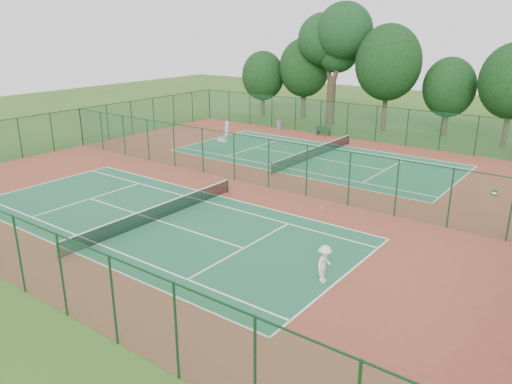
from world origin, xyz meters
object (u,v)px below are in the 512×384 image
player_far (227,132)px  big_tree (335,39)px  bench (323,131)px  player_near (324,264)px  trash_bin (279,125)px  kit_bag (222,140)px

player_far → big_tree: (3.63, 14.42, 8.38)m
bench → player_far: bearing=-134.6°
player_near → trash_bin: (-20.56, 26.69, -0.37)m
player_near → big_tree: size_ratio=0.13×
bench → trash_bin: bearing=176.0°
trash_bin → kit_bag: trash_bin is taller
player_far → trash_bin: bearing=168.2°
kit_bag → player_near: bearing=-42.2°
bench → big_tree: 11.12m
kit_bag → big_tree: 17.76m
bench → kit_bag: 10.65m
player_near → player_far: bearing=43.2°
player_near → bench: player_near is taller
player_far → trash_bin: 7.89m
player_near → kit_bag: 28.72m
kit_bag → bench: bearing=50.4°
player_near → player_far: size_ratio=0.86×
player_far → kit_bag: (-0.45, -0.19, -0.85)m
trash_bin → bench: 5.29m
player_far → kit_bag: bearing=-72.5°
player_near → big_tree: (-17.74, 33.27, 8.51)m
player_near → kit_bag: bearing=44.1°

